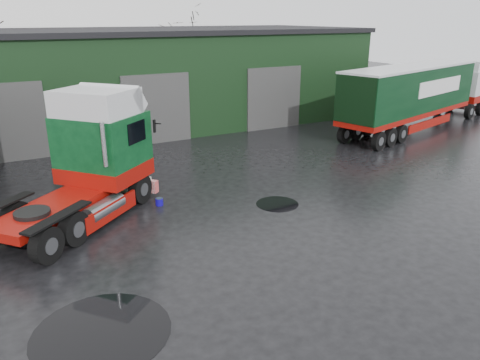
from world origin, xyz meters
name	(u,v)px	position (x,y,z in m)	size (l,w,h in m)	color
ground	(242,247)	(0.00, 0.00, 0.00)	(100.00, 100.00, 0.00)	black
warehouse	(127,77)	(2.00, 20.00, 3.16)	(32.40, 12.40, 6.30)	black
hero_tractor	(66,162)	(-4.50, 4.50, 2.31)	(3.16, 7.45, 4.63)	#0B3F1C
lorry_right	(409,99)	(17.00, 9.00, 2.12)	(2.79, 16.10, 4.23)	silver
wash_bucket	(159,202)	(-1.19, 4.68, 0.14)	(0.30, 0.30, 0.28)	#11068F
tree_back_b	(182,54)	(10.00, 30.00, 3.75)	(4.40, 4.40, 7.50)	black
puddle_0	(102,332)	(-5.03, -2.25, 0.00)	(3.29, 3.29, 0.01)	black
puddle_1	(277,204)	(3.00, 2.54, 0.00)	(1.70, 1.70, 0.01)	black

